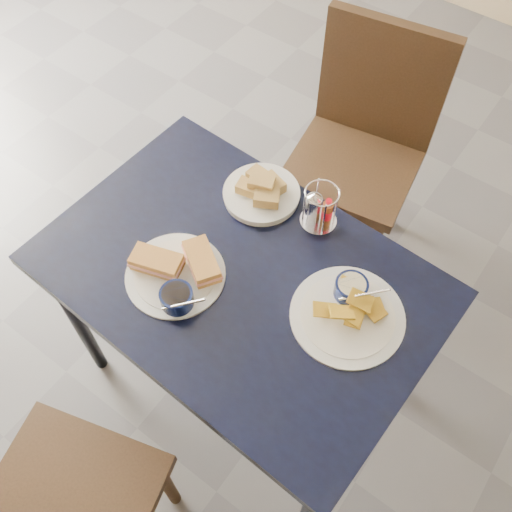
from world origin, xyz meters
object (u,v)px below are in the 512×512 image
Objects in this scene: dining_table at (240,287)px; sandwich_plate at (178,273)px; bread_basket at (262,191)px; chair_far at (368,137)px; plantain_plate at (349,307)px; condiment_caddy at (319,208)px.

sandwich_plate is at bearing -140.03° from dining_table.
dining_table is 0.30m from bread_basket.
bread_basket is at bearing -96.38° from chair_far.
plantain_plate reaches higher than dining_table.
condiment_caddy reaches higher than sandwich_plate.
chair_far is at bearing 93.00° from dining_table.
condiment_caddy is (-0.23, 0.21, 0.04)m from plantain_plate.
chair_far is 0.99m from sandwich_plate.
chair_far is 3.21× the size of sandwich_plate.
bread_basket is 1.70× the size of condiment_caddy.
plantain_plate is (0.31, 0.08, 0.09)m from dining_table.
dining_table is 1.16× the size of chair_far.
chair_far reaches higher than condiment_caddy.
dining_table is 0.33m from plantain_plate.
sandwich_plate is (-0.13, -0.11, 0.10)m from dining_table.
condiment_caddy is at bearing -78.20° from chair_far.
condiment_caddy is (0.19, 0.03, 0.03)m from bread_basket.
sandwich_plate is 0.45m from condiment_caddy.
chair_far reaches higher than sandwich_plate.
bread_basket is 0.19m from condiment_caddy.
bread_basket is (-0.42, 0.18, 0.01)m from plantain_plate.
bread_basket is (-0.07, -0.60, 0.21)m from chair_far.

